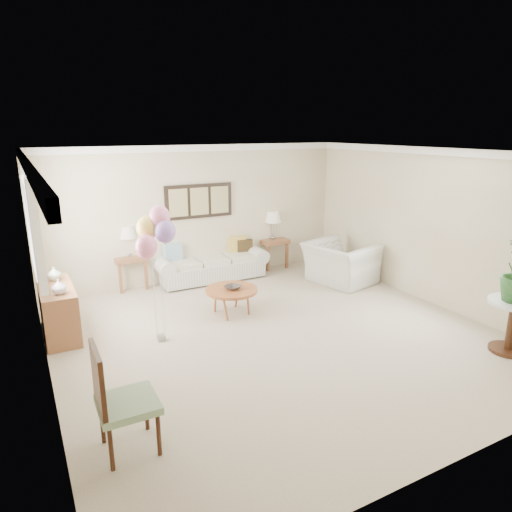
{
  "coord_description": "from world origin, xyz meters",
  "views": [
    {
      "loc": [
        -3.12,
        -5.2,
        2.9
      ],
      "look_at": [
        -0.03,
        0.6,
        1.05
      ],
      "focal_mm": 32.0,
      "sensor_mm": 36.0,
      "label": 1
    }
  ],
  "objects_px": {
    "sofa": "(210,263)",
    "armchair": "(340,263)",
    "coffee_table": "(231,291)",
    "accent_chair": "(118,398)",
    "balloon_cluster": "(155,232)"
  },
  "relations": [
    {
      "from": "coffee_table",
      "to": "armchair",
      "type": "height_order",
      "value": "armchair"
    },
    {
      "from": "armchair",
      "to": "accent_chair",
      "type": "relative_size",
      "value": 1.11
    },
    {
      "from": "sofa",
      "to": "armchair",
      "type": "distance_m",
      "value": 2.55
    },
    {
      "from": "balloon_cluster",
      "to": "coffee_table",
      "type": "bearing_deg",
      "value": 15.96
    },
    {
      "from": "balloon_cluster",
      "to": "armchair",
      "type": "bearing_deg",
      "value": 11.69
    },
    {
      "from": "sofa",
      "to": "balloon_cluster",
      "type": "relative_size",
      "value": 1.17
    },
    {
      "from": "coffee_table",
      "to": "balloon_cluster",
      "type": "xyz_separation_m",
      "value": [
        -1.28,
        -0.37,
        1.17
      ]
    },
    {
      "from": "sofa",
      "to": "balloon_cluster",
      "type": "height_order",
      "value": "balloon_cluster"
    },
    {
      "from": "armchair",
      "to": "balloon_cluster",
      "type": "height_order",
      "value": "balloon_cluster"
    },
    {
      "from": "coffee_table",
      "to": "accent_chair",
      "type": "relative_size",
      "value": 0.78
    },
    {
      "from": "sofa",
      "to": "accent_chair",
      "type": "relative_size",
      "value": 2.07
    },
    {
      "from": "coffee_table",
      "to": "balloon_cluster",
      "type": "height_order",
      "value": "balloon_cluster"
    },
    {
      "from": "balloon_cluster",
      "to": "sofa",
      "type": "bearing_deg",
      "value": 52.91
    },
    {
      "from": "sofa",
      "to": "coffee_table",
      "type": "height_order",
      "value": "sofa"
    },
    {
      "from": "accent_chair",
      "to": "coffee_table",
      "type": "bearing_deg",
      "value": 47.4
    }
  ]
}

